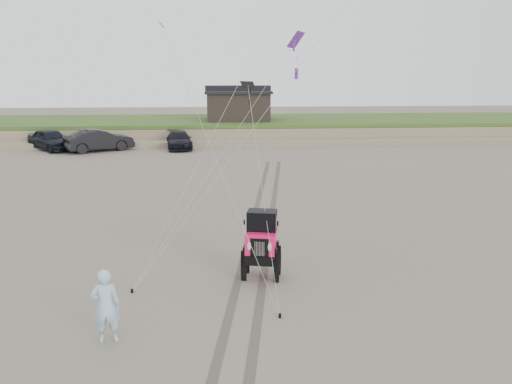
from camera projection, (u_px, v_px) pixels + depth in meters
ground at (214, 307)px, 14.06m from camera, size 160.00×160.00×0.00m
dune_ridge at (218, 128)px, 50.21m from camera, size 160.00×14.25×1.73m
cabin at (238, 104)px, 49.28m from camera, size 6.40×5.40×3.35m
truck_a at (51, 140)px, 41.62m from camera, size 5.09×5.18×1.76m
truck_b at (99, 140)px, 41.10m from camera, size 5.69×4.37×1.80m
truck_c at (179, 140)px, 42.54m from camera, size 2.70×5.25×1.46m
jeep at (261, 252)px, 15.87m from camera, size 2.96×5.04×1.76m
man at (106, 306)px, 12.07m from camera, size 0.75×0.55×1.90m
kite_flock at (294, 22)px, 20.95m from camera, size 8.80×5.89×5.56m
stake_main at (132, 291)px, 14.98m from camera, size 0.08×0.08×0.12m
stake_aux at (280, 316)px, 13.46m from camera, size 0.08×0.08×0.12m
tire_tracks at (262, 222)px, 21.95m from camera, size 5.22×29.74×0.01m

